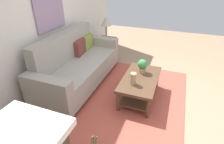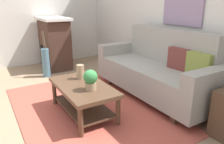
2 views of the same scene
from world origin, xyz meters
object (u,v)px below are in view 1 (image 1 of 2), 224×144
(table_lamp, at_px, (106,22))
(couch, at_px, (78,66))
(framed_painting, at_px, (50,12))
(throw_pillow_olive, at_px, (87,42))
(side_table, at_px, (107,49))
(potted_plant_tabletop, at_px, (142,66))
(tabletop_vase, at_px, (133,79))
(coffee_table, at_px, (140,83))
(throw_pillow_maroon, at_px, (80,47))

(table_lamp, bearing_deg, couch, 177.96)
(couch, bearing_deg, framed_painting, 90.00)
(throw_pillow_olive, distance_m, side_table, 0.84)
(potted_plant_tabletop, bearing_deg, tabletop_vase, 173.01)
(framed_painting, bearing_deg, couch, -90.00)
(coffee_table, height_order, tabletop_vase, tabletop_vase)
(couch, distance_m, framed_painting, 1.12)
(coffee_table, xyz_separation_m, table_lamp, (1.42, 1.24, 0.68))
(throw_pillow_maroon, height_order, potted_plant_tabletop, throw_pillow_maroon)
(throw_pillow_maroon, distance_m, throw_pillow_olive, 0.34)
(framed_painting, bearing_deg, side_table, -20.19)
(table_lamp, bearing_deg, side_table, 0.00)
(couch, relative_size, table_lamp, 3.88)
(throw_pillow_olive, distance_m, framed_painting, 1.09)
(couch, relative_size, side_table, 3.95)
(throw_pillow_olive, height_order, framed_painting, framed_painting)
(couch, distance_m, throw_pillow_maroon, 0.44)
(side_table, relative_size, table_lamp, 0.98)
(side_table, xyz_separation_m, framed_painting, (-1.41, 0.52, 1.17))
(side_table, bearing_deg, throw_pillow_olive, 166.23)
(table_lamp, bearing_deg, throw_pillow_maroon, 170.59)
(side_table, height_order, table_lamp, table_lamp)
(throw_pillow_olive, height_order, potted_plant_tabletop, throw_pillow_olive)
(coffee_table, distance_m, side_table, 1.89)
(side_table, height_order, framed_painting, framed_painting)
(throw_pillow_maroon, height_order, coffee_table, throw_pillow_maroon)
(coffee_table, bearing_deg, side_table, 41.10)
(potted_plant_tabletop, bearing_deg, coffee_table, -173.48)
(couch, xyz_separation_m, throw_pillow_maroon, (0.34, 0.13, 0.25))
(potted_plant_tabletop, bearing_deg, throw_pillow_maroon, 83.63)
(coffee_table, xyz_separation_m, side_table, (1.42, 1.24, -0.03))
(side_table, bearing_deg, potted_plant_tabletop, -135.00)
(throw_pillow_maroon, height_order, throw_pillow_olive, same)
(throw_pillow_olive, bearing_deg, framed_painting, 153.64)
(throw_pillow_maroon, relative_size, potted_plant_tabletop, 1.37)
(table_lamp, bearing_deg, framed_painting, 159.81)
(couch, height_order, throw_pillow_olive, couch)
(couch, height_order, framed_painting, framed_painting)
(potted_plant_tabletop, xyz_separation_m, side_table, (1.22, 1.22, -0.29))
(throw_pillow_maroon, height_order, side_table, throw_pillow_maroon)
(coffee_table, bearing_deg, potted_plant_tabletop, 6.52)
(throw_pillow_maroon, xyz_separation_m, framed_painting, (-0.34, 0.34, 0.77))
(throw_pillow_maroon, distance_m, table_lamp, 1.12)
(throw_pillow_maroon, xyz_separation_m, potted_plant_tabletop, (-0.16, -1.39, -0.11))
(side_table, bearing_deg, coffee_table, -138.90)
(throw_pillow_olive, relative_size, coffee_table, 0.33)
(side_table, relative_size, framed_painting, 0.71)
(tabletop_vase, bearing_deg, side_table, 34.91)
(throw_pillow_maroon, xyz_separation_m, throw_pillow_olive, (0.34, 0.00, 0.00))
(couch, distance_m, table_lamp, 1.51)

